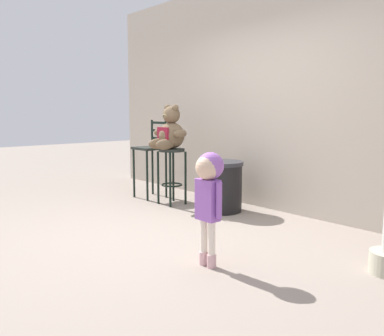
{
  "coord_description": "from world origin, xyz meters",
  "views": [
    {
      "loc": [
        3.4,
        -2.46,
        1.3
      ],
      "look_at": [
        -0.02,
        0.55,
        0.66
      ],
      "focal_mm": 38.46,
      "sensor_mm": 36.0,
      "label": 1
    }
  ],
  "objects_px": {
    "trash_bin": "(221,186)",
    "bar_stool_with_teddy": "(172,165)",
    "child_walking": "(209,184)",
    "teddy_bear": "(170,132)",
    "bar_chair_empty": "(151,153)"
  },
  "relations": [
    {
      "from": "trash_bin",
      "to": "bar_stool_with_teddy",
      "type": "bearing_deg",
      "value": -162.45
    },
    {
      "from": "child_walking",
      "to": "trash_bin",
      "type": "xyz_separation_m",
      "value": [
        -1.28,
        1.45,
        -0.37
      ]
    },
    {
      "from": "bar_stool_with_teddy",
      "to": "child_walking",
      "type": "height_order",
      "value": "child_walking"
    },
    {
      "from": "trash_bin",
      "to": "teddy_bear",
      "type": "bearing_deg",
      "value": -160.47
    },
    {
      "from": "teddy_bear",
      "to": "trash_bin",
      "type": "distance_m",
      "value": 1.04
    },
    {
      "from": "child_walking",
      "to": "bar_chair_empty",
      "type": "relative_size",
      "value": 0.83
    },
    {
      "from": "teddy_bear",
      "to": "child_walking",
      "type": "distance_m",
      "value": 2.36
    },
    {
      "from": "bar_stool_with_teddy",
      "to": "child_walking",
      "type": "xyz_separation_m",
      "value": [
        2.02,
        -1.22,
        0.15
      ]
    },
    {
      "from": "teddy_bear",
      "to": "bar_chair_empty",
      "type": "height_order",
      "value": "teddy_bear"
    },
    {
      "from": "child_walking",
      "to": "bar_chair_empty",
      "type": "xyz_separation_m",
      "value": [
        -2.58,
        1.28,
        -0.02
      ]
    },
    {
      "from": "child_walking",
      "to": "bar_chair_empty",
      "type": "height_order",
      "value": "bar_chair_empty"
    },
    {
      "from": "bar_chair_empty",
      "to": "bar_stool_with_teddy",
      "type": "bearing_deg",
      "value": -6.04
    },
    {
      "from": "child_walking",
      "to": "bar_chair_empty",
      "type": "bearing_deg",
      "value": 52.88
    },
    {
      "from": "trash_bin",
      "to": "child_walking",
      "type": "bearing_deg",
      "value": -48.61
    },
    {
      "from": "bar_stool_with_teddy",
      "to": "teddy_bear",
      "type": "bearing_deg",
      "value": -90.0
    }
  ]
}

